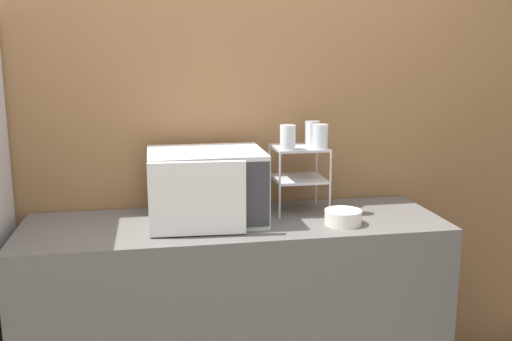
{
  "coord_description": "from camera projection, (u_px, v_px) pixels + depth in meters",
  "views": [
    {
      "loc": [
        -0.35,
        -2.14,
        1.67
      ],
      "look_at": [
        0.1,
        0.33,
        1.15
      ],
      "focal_mm": 40.0,
      "sensor_mm": 36.0,
      "label": 1
    }
  ],
  "objects": [
    {
      "name": "glass_front_right",
      "position": [
        320.0,
        136.0,
        2.61
      ],
      "size": [
        0.07,
        0.07,
        0.11
      ],
      "color": "silver",
      "rests_on": "dish_rack"
    },
    {
      "name": "microwave",
      "position": [
        206.0,
        187.0,
        2.54
      ],
      "size": [
        0.51,
        0.45,
        0.32
      ],
      "color": "silver",
      "rests_on": "counter"
    },
    {
      "name": "counter",
      "position": [
        236.0,
        316.0,
        2.66
      ],
      "size": [
        1.89,
        0.6,
        0.92
      ],
      "color": "#595654",
      "rests_on": "ground_plane"
    },
    {
      "name": "bowl",
      "position": [
        343.0,
        217.0,
        2.52
      ],
      "size": [
        0.16,
        0.16,
        0.06
      ],
      "color": "silver",
      "rests_on": "counter"
    },
    {
      "name": "dish_rack",
      "position": [
        299.0,
        165.0,
        2.7
      ],
      "size": [
        0.25,
        0.24,
        0.31
      ],
      "color": "#B2B2B7",
      "rests_on": "counter"
    },
    {
      "name": "glass_back_right",
      "position": [
        312.0,
        132.0,
        2.75
      ],
      "size": [
        0.07,
        0.07,
        0.11
      ],
      "color": "silver",
      "rests_on": "dish_rack"
    },
    {
      "name": "wall_back",
      "position": [
        225.0,
        129.0,
        2.82
      ],
      "size": [
        8.0,
        0.06,
        2.6
      ],
      "color": "olive",
      "rests_on": "ground_plane"
    },
    {
      "name": "glass_front_left",
      "position": [
        288.0,
        137.0,
        2.59
      ],
      "size": [
        0.07,
        0.07,
        0.11
      ],
      "color": "silver",
      "rests_on": "dish_rack"
    }
  ]
}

